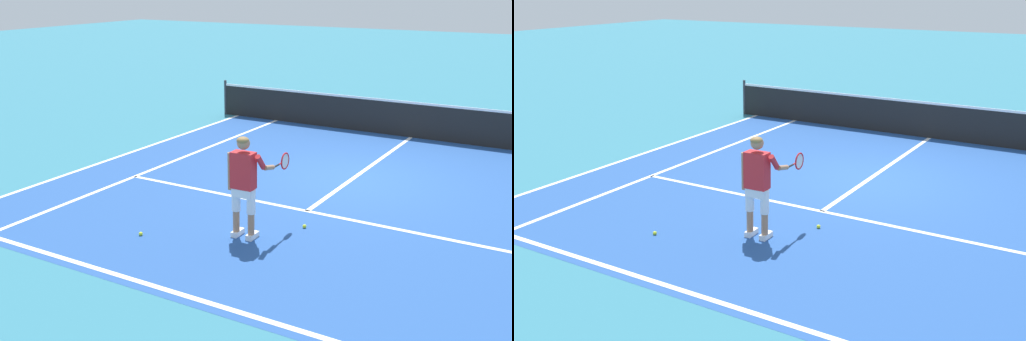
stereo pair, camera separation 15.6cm
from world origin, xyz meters
The scene contains 11 objects.
ground_plane centered at (0.00, 0.00, 0.00)m, with size 80.00×80.00×0.00m, color teal.
court_inner_surface centered at (0.00, -0.90, 0.00)m, with size 10.98×10.48×0.00m, color #234C93.
line_baseline centered at (0.00, -5.95, 0.00)m, with size 10.98×0.10×0.01m, color white.
line_service centered at (0.00, -2.26, 0.00)m, with size 8.23×0.10×0.01m, color white.
line_centre_service centered at (0.00, 0.94, 0.00)m, with size 0.10×6.40×0.01m, color white.
line_singles_left centered at (-4.12, -0.90, 0.00)m, with size 0.10×10.08×0.01m, color white.
line_doubles_left centered at (-5.49, -0.90, 0.00)m, with size 0.10×10.08×0.01m, color white.
tennis_net centered at (0.00, 4.14, 0.50)m, with size 11.96×0.08×1.07m.
tennis_player centered at (-0.37, -3.85, 0.99)m, with size 0.63×1.13×1.71m.
tennis_ball_near_feet centered at (-1.89, -4.67, 0.03)m, with size 0.07×0.07×0.07m, color #CCE02D.
tennis_ball_by_baseline centered at (0.31, -3.01, 0.03)m, with size 0.07×0.07×0.07m, color #CCE02D.
Camera 1 is at (4.54, -11.86, 4.07)m, focal length 43.32 mm.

